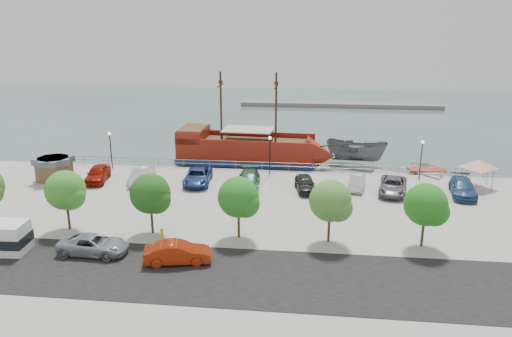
# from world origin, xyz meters

# --- Properties ---
(ground) EXTENTS (160.00, 160.00, 0.00)m
(ground) POSITION_xyz_m (0.00, 0.00, -1.00)
(ground) COLOR #3D4F4E
(land_slab) EXTENTS (100.00, 58.00, 1.20)m
(land_slab) POSITION_xyz_m (0.00, -21.00, -0.60)
(land_slab) COLOR #9F9D96
(land_slab) RESTS_ON ground
(street) EXTENTS (100.00, 8.00, 0.04)m
(street) POSITION_xyz_m (0.00, -16.00, 0.01)
(street) COLOR black
(street) RESTS_ON land_slab
(sidewalk) EXTENTS (100.00, 4.00, 0.05)m
(sidewalk) POSITION_xyz_m (0.00, -10.00, 0.01)
(sidewalk) COLOR #9C9685
(sidewalk) RESTS_ON land_slab
(seawall_railing) EXTENTS (50.00, 0.06, 1.00)m
(seawall_railing) POSITION_xyz_m (0.00, 7.80, 0.53)
(seawall_railing) COLOR gray
(seawall_railing) RESTS_ON land_slab
(far_shore) EXTENTS (40.00, 3.00, 0.80)m
(far_shore) POSITION_xyz_m (10.00, 55.00, -0.60)
(far_shore) COLOR slate
(far_shore) RESTS_ON ground
(pirate_ship) EXTENTS (19.17, 6.13, 12.01)m
(pirate_ship) POSITION_xyz_m (-1.92, 11.84, 1.01)
(pirate_ship) COLOR maroon
(pirate_ship) RESTS_ON ground
(patrol_boat) EXTENTS (8.11, 5.08, 2.94)m
(patrol_boat) POSITION_xyz_m (9.96, 14.65, 0.47)
(patrol_boat) COLOR slate
(patrol_boat) RESTS_ON ground
(speedboat) EXTENTS (5.75, 7.37, 1.40)m
(speedboat) POSITION_xyz_m (17.49, 9.75, -0.30)
(speedboat) COLOR white
(speedboat) RESTS_ON ground
(dock_west) EXTENTS (6.88, 2.64, 0.38)m
(dock_west) POSITION_xyz_m (-13.54, 9.20, -0.81)
(dock_west) COLOR gray
(dock_west) RESTS_ON ground
(dock_mid) EXTENTS (7.75, 3.60, 0.43)m
(dock_mid) POSITION_xyz_m (9.08, 9.20, -0.79)
(dock_mid) COLOR slate
(dock_mid) RESTS_ON ground
(dock_east) EXTENTS (7.68, 4.65, 0.42)m
(dock_east) POSITION_xyz_m (15.19, 9.20, -0.79)
(dock_east) COLOR #97958F
(dock_east) RESTS_ON ground
(shed) EXTENTS (3.73, 3.73, 2.53)m
(shed) POSITION_xyz_m (-22.36, 1.74, 1.35)
(shed) COLOR brown
(shed) RESTS_ON land_slab
(canopy_tent) EXTENTS (4.41, 4.41, 3.30)m
(canopy_tent) POSITION_xyz_m (21.30, 4.74, 2.87)
(canopy_tent) COLOR slate
(canopy_tent) RESTS_ON land_slab
(street_van) EXTENTS (5.17, 2.50, 1.42)m
(street_van) POSITION_xyz_m (-11.19, -13.92, 0.71)
(street_van) COLOR #8D959E
(street_van) RESTS_ON street
(street_sedan) EXTENTS (4.95, 2.57, 1.55)m
(street_sedan) POSITION_xyz_m (-4.68, -14.61, 0.78)
(street_sedan) COLOR #AB2A0C
(street_sedan) RESTS_ON street
(fire_hydrant) EXTENTS (0.28, 0.28, 0.82)m
(fire_hydrant) POSITION_xyz_m (-6.97, -10.80, 0.44)
(fire_hydrant) COLOR yellow
(fire_hydrant) RESTS_ON sidewalk
(lamp_post_left) EXTENTS (0.36, 0.36, 4.28)m
(lamp_post_left) POSITION_xyz_m (-18.00, 6.50, 2.94)
(lamp_post_left) COLOR black
(lamp_post_left) RESTS_ON land_slab
(lamp_post_mid) EXTENTS (0.36, 0.36, 4.28)m
(lamp_post_mid) POSITION_xyz_m (0.00, 6.50, 2.94)
(lamp_post_mid) COLOR black
(lamp_post_mid) RESTS_ON land_slab
(lamp_post_right) EXTENTS (0.36, 0.36, 4.28)m
(lamp_post_right) POSITION_xyz_m (16.00, 6.50, 2.94)
(lamp_post_right) COLOR black
(lamp_post_right) RESTS_ON land_slab
(tree_b) EXTENTS (3.30, 3.20, 5.00)m
(tree_b) POSITION_xyz_m (-14.85, -10.07, 3.30)
(tree_b) COLOR #473321
(tree_b) RESTS_ON sidewalk
(tree_c) EXTENTS (3.30, 3.20, 5.00)m
(tree_c) POSITION_xyz_m (-7.85, -10.07, 3.30)
(tree_c) COLOR #473321
(tree_c) RESTS_ON sidewalk
(tree_d) EXTENTS (3.30, 3.20, 5.00)m
(tree_d) POSITION_xyz_m (-0.85, -10.07, 3.30)
(tree_d) COLOR #473321
(tree_d) RESTS_ON sidewalk
(tree_e) EXTENTS (3.30, 3.20, 5.00)m
(tree_e) POSITION_xyz_m (6.15, -10.07, 3.30)
(tree_e) COLOR #473321
(tree_e) RESTS_ON sidewalk
(tree_f) EXTENTS (3.30, 3.20, 5.00)m
(tree_f) POSITION_xyz_m (13.15, -10.07, 3.30)
(tree_f) COLOR #473321
(tree_f) RESTS_ON sidewalk
(parked_car_a) EXTENTS (2.70, 5.13, 1.66)m
(parked_car_a) POSITION_xyz_m (-17.77, 2.05, 0.83)
(parked_car_a) COLOR #911204
(parked_car_a) RESTS_ON land_slab
(parked_car_b) EXTENTS (1.73, 4.80, 1.57)m
(parked_car_b) POSITION_xyz_m (-13.04, 2.12, 0.79)
(parked_car_b) COLOR silver
(parked_car_b) RESTS_ON land_slab
(parked_car_c) EXTENTS (2.96, 5.71, 1.54)m
(parked_car_c) POSITION_xyz_m (-7.14, 2.51, 0.77)
(parked_car_c) COLOR navy
(parked_car_c) RESTS_ON land_slab
(parked_car_d) EXTENTS (2.50, 5.52, 1.57)m
(parked_car_d) POSITION_xyz_m (-1.75, 1.94, 0.78)
(parked_car_d) COLOR #2F6042
(parked_car_d) RESTS_ON land_slab
(parked_car_e) EXTENTS (2.57, 4.70, 1.52)m
(parked_car_e) POSITION_xyz_m (4.02, 1.52, 0.76)
(parked_car_e) COLOR black
(parked_car_e) RESTS_ON land_slab
(parked_car_f) EXTENTS (2.16, 4.36, 1.37)m
(parked_car_f) POSITION_xyz_m (9.14, 2.75, 0.69)
(parked_car_f) COLOR silver
(parked_car_f) RESTS_ON land_slab
(parked_car_g) EXTENTS (3.48, 5.83, 1.52)m
(parked_car_g) POSITION_xyz_m (12.55, 1.80, 0.76)
(parked_car_g) COLOR #5C5C61
(parked_car_g) RESTS_ON land_slab
(parked_car_h) EXTENTS (2.87, 5.63, 1.56)m
(parked_car_h) POSITION_xyz_m (19.20, 1.94, 0.78)
(parked_car_h) COLOR navy
(parked_car_h) RESTS_ON land_slab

